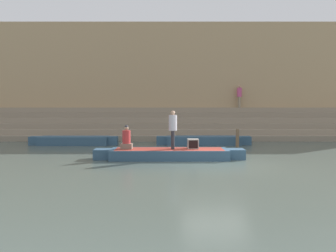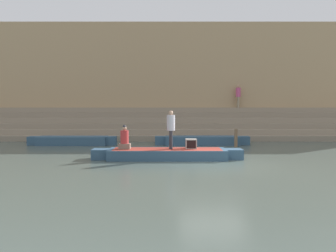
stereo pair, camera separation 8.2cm
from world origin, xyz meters
name	(u,v)px [view 1 (the left image)]	position (x,y,z in m)	size (l,w,h in m)	color
ground_plane	(214,164)	(0.00, 0.00, 0.00)	(120.00, 120.00, 0.00)	#47544C
ghat_steps	(193,127)	(0.00, 10.38, 0.76)	(36.00, 3.83, 2.11)	gray
back_wall	(191,80)	(0.00, 12.36, 4.15)	(34.20, 1.28, 8.36)	tan
rowboat_main	(168,154)	(-1.76, 1.30, 0.23)	(6.33, 1.42, 0.42)	#33516B
person_standing	(172,127)	(-1.61, 1.31, 1.35)	(0.35, 0.35, 1.62)	#28282D
person_rowing	(125,139)	(-3.58, 1.34, 0.83)	(0.48, 0.38, 1.02)	#756656
tv_set	(192,144)	(-0.75, 1.45, 0.63)	(0.47, 0.42, 0.41)	#9E998E
moored_boat_shore	(73,140)	(-7.23, 6.27, 0.26)	(5.03, 1.08, 0.49)	#33516B
moored_boat_distant	(202,140)	(0.24, 6.35, 0.26)	(5.42, 1.08, 0.49)	#33516B
mooring_post	(236,138)	(1.97, 5.28, 0.49)	(0.18, 0.18, 0.98)	brown
person_on_steps	(238,95)	(3.38, 11.44, 3.04)	(0.34, 0.34, 1.62)	gray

